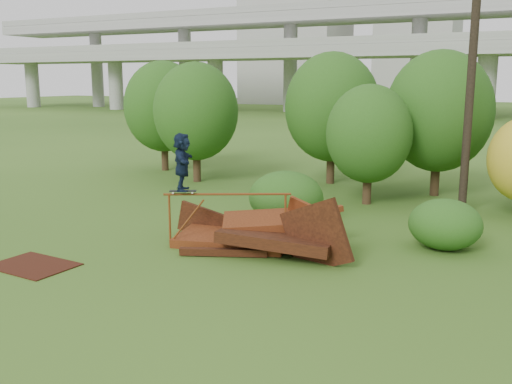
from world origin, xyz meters
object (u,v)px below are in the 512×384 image
at_px(scrap_pile, 260,234).
at_px(skater, 182,162).
at_px(utility_pole, 472,62).
at_px(flat_plate, 33,265).

height_order(scrap_pile, skater, skater).
bearing_deg(scrap_pile, utility_pole, 56.96).
distance_m(scrap_pile, utility_pole, 9.44).
bearing_deg(flat_plate, scrap_pile, 41.75).
relative_size(skater, flat_plate, 0.79).
height_order(skater, utility_pole, utility_pole).
bearing_deg(flat_plate, skater, 53.09).
distance_m(skater, utility_pole, 10.33).
relative_size(skater, utility_pole, 0.16).
height_order(flat_plate, utility_pole, utility_pole).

